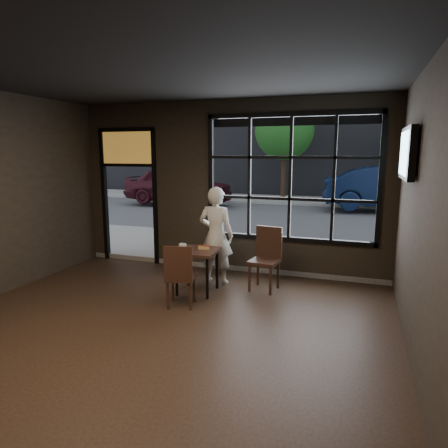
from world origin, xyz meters
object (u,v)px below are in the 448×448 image
at_px(cafe_table, 197,271).
at_px(chair_near, 181,275).
at_px(navy_car, 391,189).
at_px(man, 216,235).

relative_size(cafe_table, chair_near, 0.75).
height_order(chair_near, navy_car, navy_car).
relative_size(chair_near, navy_car, 0.19).
relative_size(man, navy_car, 0.34).
xyz_separation_m(chair_near, man, (0.12, 1.19, 0.37)).
bearing_deg(navy_car, cafe_table, 156.71).
distance_m(man, navy_car, 10.45).
bearing_deg(cafe_table, navy_car, 68.74).
distance_m(cafe_table, chair_near, 0.64).
bearing_deg(cafe_table, man, 74.87).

